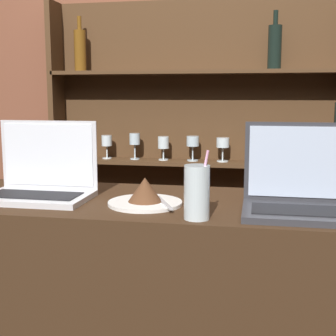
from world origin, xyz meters
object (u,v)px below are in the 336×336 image
(water_glass, at_px, (197,192))
(cake_plate, at_px, (145,195))
(wine_bottle_dark, at_px, (336,164))
(laptop_far, at_px, (304,193))
(laptop_near, at_px, (41,180))

(water_glass, bearing_deg, cake_plate, 142.57)
(wine_bottle_dark, bearing_deg, laptop_far, -123.11)
(cake_plate, xyz_separation_m, water_glass, (0.17, -0.13, 0.04))
(laptop_near, bearing_deg, laptop_far, -3.07)
(laptop_near, xyz_separation_m, water_glass, (0.52, -0.17, 0.02))
(water_glass, bearing_deg, laptop_near, 162.45)
(water_glass, xyz_separation_m, wine_bottle_dark, (0.39, 0.29, 0.04))
(cake_plate, xyz_separation_m, wine_bottle_dark, (0.57, 0.16, 0.09))
(water_glass, distance_m, wine_bottle_dark, 0.49)
(cake_plate, bearing_deg, laptop_near, 174.55)
(water_glass, bearing_deg, laptop_far, 23.20)
(wine_bottle_dark, bearing_deg, cake_plate, -164.51)
(laptop_far, bearing_deg, water_glass, -156.80)
(laptop_near, bearing_deg, cake_plate, -5.45)
(laptop_far, height_order, cake_plate, laptop_far)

